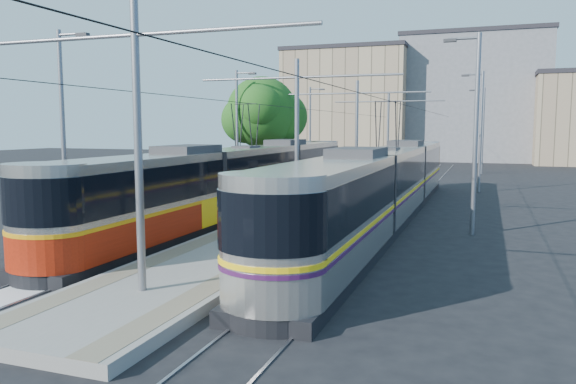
% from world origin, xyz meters
% --- Properties ---
extents(ground, '(160.00, 160.00, 0.00)m').
position_xyz_m(ground, '(0.00, 0.00, 0.00)').
color(ground, black).
rests_on(ground, ground).
extents(platform, '(4.00, 50.00, 0.30)m').
position_xyz_m(platform, '(0.00, 17.00, 0.15)').
color(platform, gray).
rests_on(platform, ground).
extents(tactile_strip_left, '(0.70, 50.00, 0.01)m').
position_xyz_m(tactile_strip_left, '(-1.45, 17.00, 0.30)').
color(tactile_strip_left, gray).
rests_on(tactile_strip_left, platform).
extents(tactile_strip_right, '(0.70, 50.00, 0.01)m').
position_xyz_m(tactile_strip_right, '(1.45, 17.00, 0.30)').
color(tactile_strip_right, gray).
rests_on(tactile_strip_right, platform).
extents(rails, '(8.71, 70.00, 0.03)m').
position_xyz_m(rails, '(0.00, 17.00, 0.02)').
color(rails, gray).
rests_on(rails, ground).
extents(track_arrow, '(1.20, 5.00, 0.01)m').
position_xyz_m(track_arrow, '(-3.60, -3.00, 0.01)').
color(track_arrow, silver).
rests_on(track_arrow, ground).
extents(tram_left, '(2.43, 29.63, 5.50)m').
position_xyz_m(tram_left, '(-3.60, 10.58, 1.71)').
color(tram_left, black).
rests_on(tram_left, ground).
extents(tram_right, '(2.43, 31.41, 5.50)m').
position_xyz_m(tram_right, '(3.60, 10.37, 1.86)').
color(tram_right, black).
rests_on(tram_right, ground).
extents(catenary, '(9.20, 70.00, 7.00)m').
position_xyz_m(catenary, '(0.00, 14.15, 4.52)').
color(catenary, gray).
rests_on(catenary, platform).
extents(street_lamps, '(15.18, 38.22, 8.00)m').
position_xyz_m(street_lamps, '(-0.00, 21.00, 4.18)').
color(street_lamps, gray).
rests_on(street_lamps, ground).
extents(shelter, '(0.90, 1.07, 2.03)m').
position_xyz_m(shelter, '(0.43, 15.27, 1.36)').
color(shelter, black).
rests_on(shelter, platform).
extents(tree, '(5.37, 4.96, 7.80)m').
position_xyz_m(tree, '(-6.43, 20.67, 5.27)').
color(tree, '#382314').
rests_on(tree, ground).
extents(building_left, '(16.32, 12.24, 14.75)m').
position_xyz_m(building_left, '(-10.00, 60.00, 7.39)').
color(building_left, tan).
rests_on(building_left, ground).
extents(building_centre, '(18.36, 14.28, 16.31)m').
position_xyz_m(building_centre, '(6.00, 64.00, 8.16)').
color(building_centre, gray).
rests_on(building_centre, ground).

